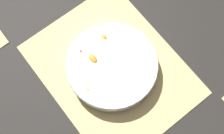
# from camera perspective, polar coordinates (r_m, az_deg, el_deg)

# --- Properties ---
(ground_plane) EXTENTS (6.00, 6.00, 0.00)m
(ground_plane) POSITION_cam_1_polar(r_m,az_deg,el_deg) (0.98, 0.00, -0.50)
(ground_plane) COLOR black
(bamboo_mat_center) EXTENTS (0.50, 0.39, 0.01)m
(bamboo_mat_center) POSITION_cam_1_polar(r_m,az_deg,el_deg) (0.98, 0.00, -0.44)
(bamboo_mat_center) COLOR #D6B775
(bamboo_mat_center) RESTS_ON ground_plane
(fruit_salad_bowl) EXTENTS (0.28, 0.28, 0.06)m
(fruit_salad_bowl) POSITION_cam_1_polar(r_m,az_deg,el_deg) (0.95, 0.03, 0.18)
(fruit_salad_bowl) COLOR silver
(fruit_salad_bowl) RESTS_ON bamboo_mat_center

